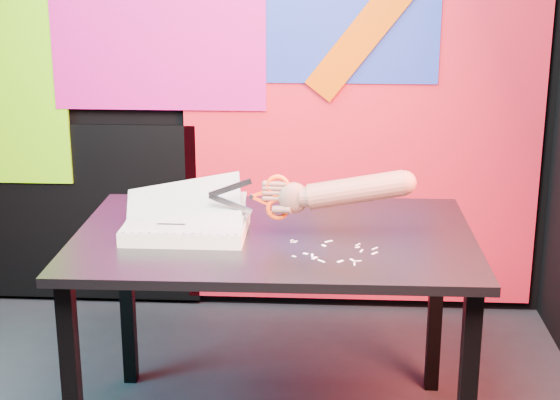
{
  "coord_description": "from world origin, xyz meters",
  "views": [
    {
      "loc": [
        0.51,
        -2.31,
        1.65
      ],
      "look_at": [
        0.35,
        0.32,
        0.87
      ],
      "focal_mm": 55.0,
      "sensor_mm": 36.0,
      "label": 1
    }
  ],
  "objects": [
    {
      "name": "backdrop",
      "position": [
        0.06,
        1.46,
        0.96
      ],
      "size": [
        2.88,
        0.05,
        2.08
      ],
      "color": "red",
      "rests_on": "ground"
    },
    {
      "name": "room",
      "position": [
        0.0,
        0.0,
        1.35
      ],
      "size": [
        3.01,
        3.01,
        2.71
      ],
      "color": "black",
      "rests_on": "ground"
    },
    {
      "name": "hand_forearm",
      "position": [
        0.56,
        0.29,
        0.91
      ],
      "size": [
        0.47,
        0.1,
        0.15
      ],
      "rotation": [
        0.0,
        0.0,
        -0.05
      ],
      "color": "brown",
      "rests_on": "work_table"
    },
    {
      "name": "printout_stack",
      "position": [
        0.05,
        0.31,
        0.78
      ],
      "size": [
        0.41,
        0.29,
        0.21
      ],
      "rotation": [
        0.0,
        0.0,
        -0.0
      ],
      "color": "silver",
      "rests_on": "work_table"
    },
    {
      "name": "scissors",
      "position": [
        0.33,
        0.3,
        0.89
      ],
      "size": [
        0.26,
        0.02,
        0.15
      ],
      "rotation": [
        0.0,
        0.0,
        -0.05
      ],
      "color": "silver",
      "rests_on": "printout_stack"
    },
    {
      "name": "paper_clippings",
      "position": [
        0.52,
        0.17,
        0.75
      ],
      "size": [
        0.28,
        0.22,
        0.0
      ],
      "color": "white",
      "rests_on": "work_table"
    },
    {
      "name": "work_table",
      "position": [
        0.33,
        0.34,
        0.67
      ],
      "size": [
        1.3,
        0.88,
        0.75
      ],
      "rotation": [
        0.0,
        0.0,
        0.01
      ],
      "color": "black",
      "rests_on": "ground"
    }
  ]
}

